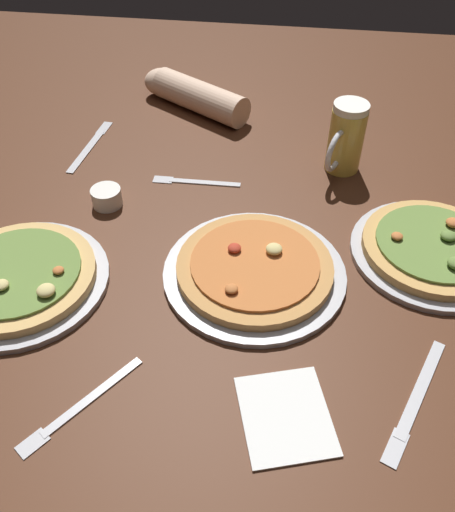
% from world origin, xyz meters
% --- Properties ---
extents(ground_plane, '(2.40, 2.40, 0.03)m').
position_xyz_m(ground_plane, '(0.00, 0.00, -0.01)').
color(ground_plane, '#4C2816').
extents(pizza_plate_near, '(0.32, 0.32, 0.05)m').
position_xyz_m(pizza_plate_near, '(-0.37, -0.10, 0.02)').
color(pizza_plate_near, '#B2B2B7').
rests_on(pizza_plate_near, ground_plane).
extents(pizza_plate_far, '(0.31, 0.31, 0.05)m').
position_xyz_m(pizza_plate_far, '(0.39, 0.08, 0.02)').
color(pizza_plate_far, '#B2B2B7').
rests_on(pizza_plate_far, ground_plane).
extents(pizza_plate_side, '(0.34, 0.34, 0.05)m').
position_xyz_m(pizza_plate_side, '(0.05, -0.02, 0.02)').
color(pizza_plate_side, '#B2B2B7').
rests_on(pizza_plate_side, ground_plane).
extents(beer_mug_dark, '(0.09, 0.13, 0.16)m').
position_xyz_m(beer_mug_dark, '(0.22, 0.35, 0.08)').
color(beer_mug_dark, gold).
rests_on(beer_mug_dark, ground_plane).
extents(ramekin_sauce, '(0.06, 0.06, 0.04)m').
position_xyz_m(ramekin_sauce, '(-0.28, 0.14, 0.02)').
color(ramekin_sauce, silver).
rests_on(ramekin_sauce, ground_plane).
extents(napkin_folded, '(0.17, 0.18, 0.01)m').
position_xyz_m(napkin_folded, '(0.13, -0.31, 0.00)').
color(napkin_folded, white).
rests_on(napkin_folded, ground_plane).
extents(fork_left, '(0.20, 0.03, 0.01)m').
position_xyz_m(fork_left, '(-0.11, 0.25, 0.00)').
color(fork_left, silver).
rests_on(fork_left, ground_plane).
extents(knife_right, '(0.12, 0.23, 0.01)m').
position_xyz_m(knife_right, '(0.32, -0.25, 0.00)').
color(knife_right, silver).
rests_on(knife_right, ground_plane).
extents(fork_spare, '(0.14, 0.19, 0.01)m').
position_xyz_m(fork_spare, '(-0.18, -0.33, 0.00)').
color(fork_spare, silver).
rests_on(fork_spare, ground_plane).
extents(knife_spare, '(0.04, 0.24, 0.01)m').
position_xyz_m(knife_spare, '(-0.39, 0.36, 0.00)').
color(knife_spare, silver).
rests_on(knife_spare, ground_plane).
extents(diner_arm, '(0.31, 0.22, 0.08)m').
position_xyz_m(diner_arm, '(-0.18, 0.59, 0.04)').
color(diner_arm, beige).
rests_on(diner_arm, ground_plane).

